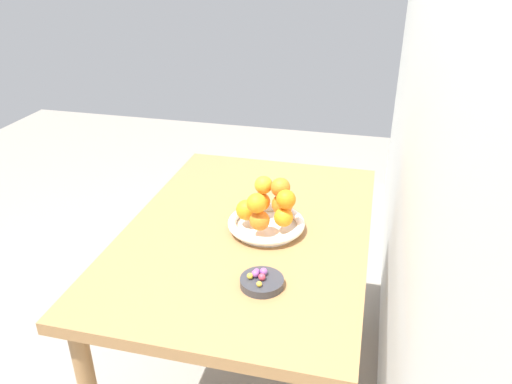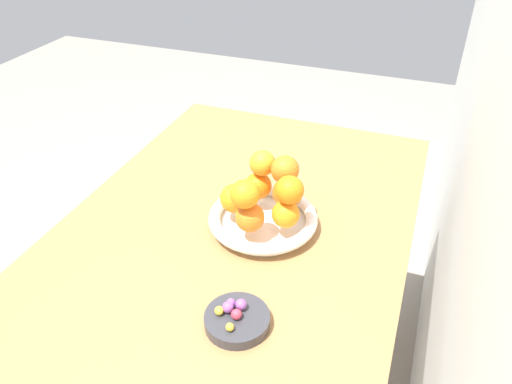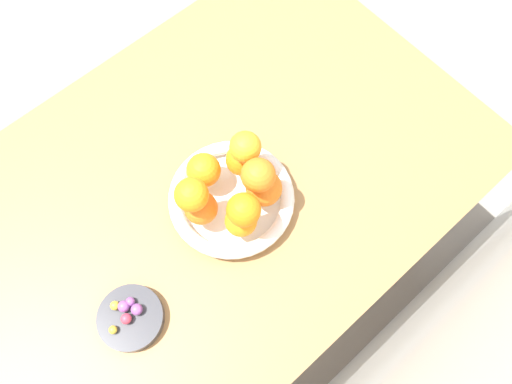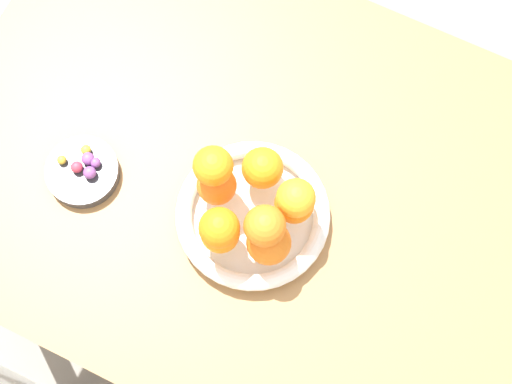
# 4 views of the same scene
# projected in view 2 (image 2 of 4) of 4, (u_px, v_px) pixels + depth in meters

# --- Properties ---
(dining_table) EXTENTS (1.10, 0.76, 0.74)m
(dining_table) POSITION_uv_depth(u_px,v_px,m) (238.00, 251.00, 1.18)
(dining_table) COLOR #9E7042
(dining_table) RESTS_ON ground_plane
(fruit_bowl) EXTENTS (0.24, 0.24, 0.04)m
(fruit_bowl) POSITION_uv_depth(u_px,v_px,m) (263.00, 219.00, 1.10)
(fruit_bowl) COLOR white
(fruit_bowl) RESTS_ON dining_table
(candy_dish) EXTENTS (0.12, 0.12, 0.02)m
(candy_dish) POSITION_uv_depth(u_px,v_px,m) (237.00, 320.00, 0.88)
(candy_dish) COLOR #333338
(candy_dish) RESTS_ON dining_table
(orange_0) EXTENTS (0.06, 0.06, 0.06)m
(orange_0) POSITION_uv_depth(u_px,v_px,m) (233.00, 198.00, 1.08)
(orange_0) COLOR orange
(orange_0) RESTS_ON fruit_bowl
(orange_1) EXTENTS (0.06, 0.06, 0.06)m
(orange_1) POSITION_uv_depth(u_px,v_px,m) (250.00, 217.00, 1.03)
(orange_1) COLOR orange
(orange_1) RESTS_ON fruit_bowl
(orange_2) EXTENTS (0.06, 0.06, 0.06)m
(orange_2) POSITION_uv_depth(u_px,v_px,m) (286.00, 214.00, 1.04)
(orange_2) COLOR orange
(orange_2) RESTS_ON fruit_bowl
(orange_3) EXTENTS (0.07, 0.07, 0.07)m
(orange_3) POSITION_uv_depth(u_px,v_px,m) (288.00, 193.00, 1.10)
(orange_3) COLOR orange
(orange_3) RESTS_ON fruit_bowl
(orange_4) EXTENTS (0.06, 0.06, 0.06)m
(orange_4) POSITION_uv_depth(u_px,v_px,m) (258.00, 186.00, 1.13)
(orange_4) COLOR orange
(orange_4) RESTS_ON fruit_bowl
(orange_5) EXTENTS (0.06, 0.06, 0.06)m
(orange_5) POSITION_uv_depth(u_px,v_px,m) (245.00, 194.00, 0.99)
(orange_5) COLOR orange
(orange_5) RESTS_ON orange_1
(orange_6) EXTENTS (0.06, 0.06, 0.06)m
(orange_6) POSITION_uv_depth(u_px,v_px,m) (289.00, 190.00, 1.01)
(orange_6) COLOR orange
(orange_6) RESTS_ON orange_2
(orange_7) EXTENTS (0.06, 0.06, 0.06)m
(orange_7) POSITION_uv_depth(u_px,v_px,m) (285.00, 170.00, 1.06)
(orange_7) COLOR orange
(orange_7) RESTS_ON orange_3
(orange_8) EXTENTS (0.06, 0.06, 0.06)m
(orange_8) POSITION_uv_depth(u_px,v_px,m) (262.00, 163.00, 1.09)
(orange_8) COLOR orange
(orange_8) RESTS_ON orange_4
(candy_ball_0) EXTENTS (0.01, 0.01, 0.01)m
(candy_ball_0) POSITION_uv_depth(u_px,v_px,m) (230.00, 327.00, 0.84)
(candy_ball_0) COLOR gold
(candy_ball_0) RESTS_ON candy_dish
(candy_ball_1) EXTENTS (0.02, 0.02, 0.02)m
(candy_ball_1) POSITION_uv_depth(u_px,v_px,m) (231.00, 303.00, 0.89)
(candy_ball_1) COLOR #8C4C99
(candy_ball_1) RESTS_ON candy_dish
(candy_ball_2) EXTENTS (0.02, 0.02, 0.02)m
(candy_ball_2) POSITION_uv_depth(u_px,v_px,m) (236.00, 314.00, 0.86)
(candy_ball_2) COLOR #C6384C
(candy_ball_2) RESTS_ON candy_dish
(candy_ball_3) EXTENTS (0.02, 0.02, 0.02)m
(candy_ball_3) POSITION_uv_depth(u_px,v_px,m) (228.00, 307.00, 0.88)
(candy_ball_3) COLOR #8C4C99
(candy_ball_3) RESTS_ON candy_dish
(candy_ball_4) EXTENTS (0.02, 0.02, 0.02)m
(candy_ball_4) POSITION_uv_depth(u_px,v_px,m) (219.00, 311.00, 0.87)
(candy_ball_4) COLOR gold
(candy_ball_4) RESTS_ON candy_dish
(candy_ball_5) EXTENTS (0.02, 0.02, 0.02)m
(candy_ball_5) POSITION_uv_depth(u_px,v_px,m) (241.00, 305.00, 0.88)
(candy_ball_5) COLOR #8C4C99
(candy_ball_5) RESTS_ON candy_dish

